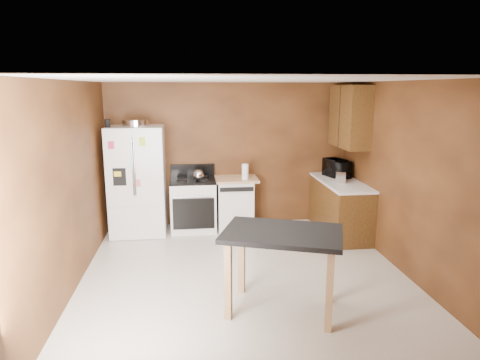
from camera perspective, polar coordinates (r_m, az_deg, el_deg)
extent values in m
plane|color=beige|center=(5.77, 0.58, -12.46)|extent=(4.50, 4.50, 0.00)
plane|color=white|center=(5.25, 0.64, 13.20)|extent=(4.50, 4.50, 0.00)
plane|color=brown|center=(7.57, -1.55, 3.40)|extent=(4.20, 0.00, 4.20)
plane|color=brown|center=(3.24, 5.73, -8.79)|extent=(4.20, 0.00, 4.20)
plane|color=brown|center=(5.52, -21.56, -0.78)|extent=(0.00, 4.50, 4.50)
plane|color=brown|center=(6.01, 20.90, 0.27)|extent=(0.00, 4.50, 4.50)
cylinder|color=silver|center=(7.14, -13.75, 7.40)|extent=(0.42, 0.42, 0.11)
cylinder|color=black|center=(7.08, -17.27, 7.24)|extent=(0.08, 0.08, 0.13)
sphere|color=silver|center=(7.11, -5.57, 0.65)|extent=(0.18, 0.18, 0.18)
cylinder|color=white|center=(7.20, 0.69, 1.10)|extent=(0.12, 0.12, 0.26)
cylinder|color=green|center=(7.45, 0.71, 0.86)|extent=(0.12, 0.12, 0.11)
cube|color=silver|center=(7.18, 13.24, 0.48)|extent=(0.22, 0.28, 0.18)
imported|color=black|center=(7.56, 12.77, 1.45)|extent=(0.47, 0.58, 0.28)
cube|color=white|center=(7.29, -13.49, -0.08)|extent=(0.90, 0.75, 1.80)
cube|color=white|center=(6.89, -15.83, 1.47)|extent=(0.43, 0.02, 1.20)
cube|color=white|center=(6.83, -12.10, 1.58)|extent=(0.43, 0.02, 1.20)
cube|color=white|center=(7.08, -13.60, -5.65)|extent=(0.88, 0.02, 0.54)
cube|color=black|center=(6.91, -15.77, 0.40)|extent=(0.20, 0.01, 0.28)
cylinder|color=silver|center=(6.83, -14.13, 1.65)|extent=(0.02, 0.02, 0.90)
cylinder|color=silver|center=(6.83, -13.88, 1.65)|extent=(0.02, 0.02, 0.90)
cube|color=#CE305B|center=(6.83, -16.82, 4.46)|extent=(0.09, 0.00, 0.12)
cube|color=#CEFF35|center=(6.76, -12.91, 5.02)|extent=(0.10, 0.00, 0.13)
cube|color=yellow|center=(6.89, -16.02, 0.77)|extent=(0.11, 0.00, 0.08)
cube|color=#D86160|center=(6.88, -13.48, -0.38)|extent=(0.08, 0.00, 0.11)
cube|color=#AAFFE4|center=(6.83, -14.44, 2.05)|extent=(0.07, 0.00, 0.07)
cube|color=white|center=(7.40, -6.24, -3.42)|extent=(0.76, 0.65, 0.85)
cube|color=black|center=(7.29, -6.32, -0.01)|extent=(0.76, 0.65, 0.05)
cube|color=black|center=(7.55, -6.36, 1.38)|extent=(0.76, 0.06, 0.20)
cube|color=black|center=(7.09, -6.20, -4.50)|extent=(0.68, 0.02, 0.52)
cylinder|color=silver|center=(7.00, -6.26, -2.24)|extent=(0.62, 0.02, 0.02)
cylinder|color=black|center=(7.44, -7.72, 0.44)|extent=(0.17, 0.17, 0.02)
cylinder|color=black|center=(7.44, -4.95, 0.51)|extent=(0.17, 0.17, 0.02)
cylinder|color=black|center=(7.13, -7.76, -0.08)|extent=(0.17, 0.17, 0.02)
cylinder|color=black|center=(7.13, -4.87, -0.01)|extent=(0.17, 0.17, 0.02)
cube|color=white|center=(7.46, -0.70, -3.21)|extent=(0.60, 0.60, 0.85)
cube|color=black|center=(7.08, -0.44, -1.27)|extent=(0.56, 0.02, 0.07)
cube|color=tan|center=(7.36, -0.71, 0.13)|extent=(0.78, 0.62, 0.04)
cube|color=brown|center=(7.37, 13.18, -3.70)|extent=(0.60, 1.55, 0.86)
cube|color=white|center=(7.26, 13.35, -0.29)|extent=(0.63, 1.58, 0.04)
cube|color=brown|center=(7.25, 14.43, 8.20)|extent=(0.35, 1.05, 1.00)
cube|color=black|center=(7.19, 13.10, 8.23)|extent=(0.01, 0.01, 1.00)
cube|color=black|center=(4.62, 5.69, -7.12)|extent=(1.46, 1.21, 0.05)
cube|color=#A27B4F|center=(5.15, 0.23, -10.16)|extent=(0.09, 0.09, 0.90)
cube|color=#A27B4F|center=(5.04, 12.05, -10.96)|extent=(0.09, 0.09, 0.90)
cube|color=#A27B4F|center=(4.58, -1.60, -13.12)|extent=(0.09, 0.09, 0.90)
cube|color=#A27B4F|center=(4.46, 11.86, -14.15)|extent=(0.09, 0.09, 0.90)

